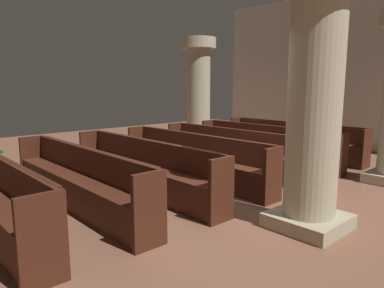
{
  "coord_description": "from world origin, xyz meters",
  "views": [
    {
      "loc": [
        3.96,
        -4.25,
        1.79
      ],
      "look_at": [
        -0.74,
        0.03,
        0.75
      ],
      "focal_mm": 33.2,
      "sensor_mm": 36.0,
      "label": 1
    }
  ],
  "objects": [
    {
      "name": "pew_row_5",
      "position": [
        -0.94,
        -2.08,
        0.48
      ],
      "size": [
        3.75,
        0.47,
        0.88
      ],
      "color": "#4C2316",
      "rests_on": "ground"
    },
    {
      "name": "pew_row_2",
      "position": [
        -0.94,
        1.37,
        0.48
      ],
      "size": [
        3.75,
        0.47,
        0.88
      ],
      "color": "#4C2316",
      "rests_on": "ground"
    },
    {
      "name": "ground_plane",
      "position": [
        0.0,
        0.0,
        0.0
      ],
      "size": [
        19.2,
        19.2,
        0.0
      ],
      "primitive_type": "plane",
      "color": "brown"
    },
    {
      "name": "pew_row_1",
      "position": [
        -0.94,
        2.52,
        0.48
      ],
      "size": [
        3.75,
        0.46,
        0.88
      ],
      "color": "#4C2316",
      "rests_on": "ground"
    },
    {
      "name": "pillar_far_side",
      "position": [
        -3.59,
        2.88,
        1.64
      ],
      "size": [
        0.99,
        0.99,
        3.14
      ],
      "color": "tan",
      "rests_on": "ground"
    },
    {
      "name": "pew_row_0",
      "position": [
        -0.94,
        3.66,
        0.48
      ],
      "size": [
        3.75,
        0.46,
        0.88
      ],
      "color": "#4C2316",
      "rests_on": "ground"
    },
    {
      "name": "back_wall",
      "position": [
        0.0,
        6.08,
        2.25
      ],
      "size": [
        10.0,
        0.16,
        4.5
      ],
      "primitive_type": "cube",
      "color": "silver",
      "rests_on": "ground"
    },
    {
      "name": "lectern",
      "position": [
        -0.53,
        4.98,
        0.45
      ],
      "size": [
        0.48,
        0.45,
        1.08
      ],
      "color": "#492215",
      "rests_on": "ground"
    },
    {
      "name": "pillar_aisle_rear",
      "position": [
        1.77,
        -0.25,
        1.64
      ],
      "size": [
        0.94,
        0.94,
        3.14
      ],
      "color": "tan",
      "rests_on": "ground"
    },
    {
      "name": "pew_row_3",
      "position": [
        -0.94,
        0.22,
        0.48
      ],
      "size": [
        3.75,
        0.46,
        0.88
      ],
      "color": "#4C2316",
      "rests_on": "ground"
    },
    {
      "name": "pew_row_4",
      "position": [
        -0.94,
        -0.93,
        0.48
      ],
      "size": [
        3.75,
        0.46,
        0.88
      ],
      "color": "#4C2316",
      "rests_on": "ground"
    }
  ]
}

